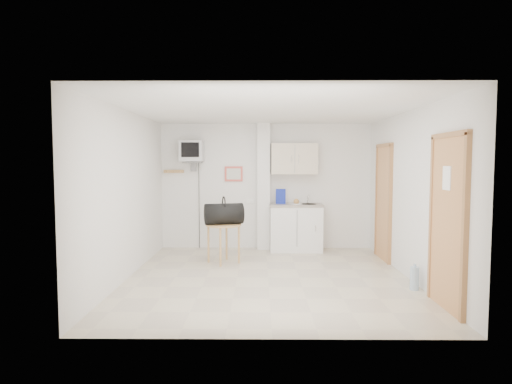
{
  "coord_description": "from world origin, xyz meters",
  "views": [
    {
      "loc": [
        -0.12,
        -6.33,
        1.73
      ],
      "look_at": [
        -0.19,
        0.6,
        1.25
      ],
      "focal_mm": 30.0,
      "sensor_mm": 36.0,
      "label": 1
    }
  ],
  "objects_px": {
    "duffel_bag": "(224,214)",
    "water_bottle": "(414,278)",
    "crt_television": "(192,152)",
    "round_table": "(224,229)"
  },
  "relations": [
    {
      "from": "crt_television",
      "to": "water_bottle",
      "type": "xyz_separation_m",
      "value": [
        3.43,
        -2.62,
        -1.78
      ]
    },
    {
      "from": "duffel_bag",
      "to": "water_bottle",
      "type": "xyz_separation_m",
      "value": [
        2.72,
        -1.51,
        -0.7
      ]
    },
    {
      "from": "water_bottle",
      "to": "duffel_bag",
      "type": "bearing_deg",
      "value": 150.91
    },
    {
      "from": "crt_television",
      "to": "round_table",
      "type": "height_order",
      "value": "crt_television"
    },
    {
      "from": "duffel_bag",
      "to": "water_bottle",
      "type": "height_order",
      "value": "duffel_bag"
    },
    {
      "from": "crt_television",
      "to": "water_bottle",
      "type": "distance_m",
      "value": 4.67
    },
    {
      "from": "crt_television",
      "to": "duffel_bag",
      "type": "bearing_deg",
      "value": -57.33
    },
    {
      "from": "water_bottle",
      "to": "crt_television",
      "type": "bearing_deg",
      "value": 142.61
    },
    {
      "from": "round_table",
      "to": "water_bottle",
      "type": "distance_m",
      "value": 3.16
    },
    {
      "from": "crt_television",
      "to": "duffel_bag",
      "type": "xyz_separation_m",
      "value": [
        0.71,
        -1.11,
        -1.08
      ]
    }
  ]
}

